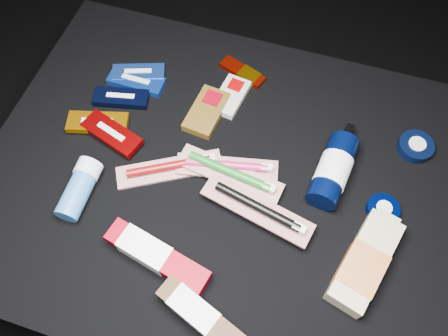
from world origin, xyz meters
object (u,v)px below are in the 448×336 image
(lotion_bottle, at_px, (333,170))
(deodorant_stick, at_px, (79,188))
(bodywash_bottle, at_px, (364,263))
(toothpaste_carton_red, at_px, (154,254))

(lotion_bottle, distance_m, deodorant_stick, 0.51)
(lotion_bottle, relative_size, bodywash_bottle, 0.97)
(toothpaste_carton_red, bearing_deg, deodorant_stick, 169.88)
(bodywash_bottle, distance_m, toothpaste_carton_red, 0.39)
(bodywash_bottle, bearing_deg, deodorant_stick, -162.00)
(deodorant_stick, xyz_separation_m, toothpaste_carton_red, (0.19, -0.08, -0.01))
(lotion_bottle, bearing_deg, bodywash_bottle, -53.58)
(deodorant_stick, bearing_deg, lotion_bottle, 20.32)
(toothpaste_carton_red, bearing_deg, lotion_bottle, 56.18)
(deodorant_stick, bearing_deg, bodywash_bottle, 0.73)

